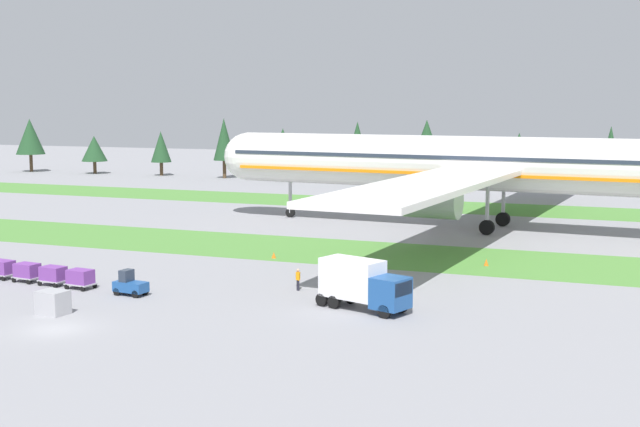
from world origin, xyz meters
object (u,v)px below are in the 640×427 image
object	(u,v)px
cargo_dolly_lead	(80,277)
taxiway_marker_0	(486,262)
baggage_tug	(130,285)
taxiway_marker_1	(274,255)
airliner	(479,163)
ground_crew_marshaller	(298,279)
cargo_dolly_fourth	(2,268)
catering_truck	(362,283)
cargo_dolly_second	(53,274)
uld_container_1	(53,302)
cargo_dolly_third	(27,271)

from	to	relation	value
cargo_dolly_lead	taxiway_marker_0	world-z (taller)	cargo_dolly_lead
baggage_tug	taxiway_marker_1	distance (m)	18.96
airliner	cargo_dolly_lead	world-z (taller)	airliner
baggage_tug	ground_crew_marshaller	world-z (taller)	baggage_tug
cargo_dolly_fourth	ground_crew_marshaller	size ratio (longest dim) A/B	1.35
cargo_dolly_fourth	taxiway_marker_0	world-z (taller)	cargo_dolly_fourth
catering_truck	taxiway_marker_0	size ratio (longest dim) A/B	11.54
ground_crew_marshaller	taxiway_marker_0	world-z (taller)	ground_crew_marshaller
ground_crew_marshaller	taxiway_marker_0	size ratio (longest dim) A/B	2.74
baggage_tug	cargo_dolly_second	bearing A→B (deg)	-90.00
airliner	catering_truck	size ratio (longest dim) A/B	11.42
baggage_tug	uld_container_1	distance (m)	7.25
cargo_dolly_second	ground_crew_marshaller	bearing A→B (deg)	111.94
cargo_dolly_lead	cargo_dolly_second	bearing A→B (deg)	-90.00
baggage_tug	cargo_dolly_third	size ratio (longest dim) A/B	1.16
cargo_dolly_second	airliner	bearing A→B (deg)	155.34
ground_crew_marshaller	cargo_dolly_second	bearing A→B (deg)	-109.20
cargo_dolly_lead	cargo_dolly_second	world-z (taller)	same
baggage_tug	cargo_dolly_third	distance (m)	10.83
catering_truck	uld_container_1	world-z (taller)	catering_truck
ground_crew_marshaller	uld_container_1	xyz separation A→B (m)	(-13.05, -13.33, -0.11)
cargo_dolly_lead	cargo_dolly_fourth	size ratio (longest dim) A/B	1.00
cargo_dolly_fourth	taxiway_marker_0	size ratio (longest dim) A/B	3.70
airliner	taxiway_marker_0	distance (m)	24.25
ground_crew_marshaller	uld_container_1	size ratio (longest dim) A/B	0.87
cargo_dolly_lead	catering_truck	bearing A→B (deg)	99.86
catering_truck	uld_container_1	bearing A→B (deg)	-47.05
cargo_dolly_lead	taxiway_marker_0	xyz separation A→B (m)	(28.42, 21.45, -0.60)
cargo_dolly_fourth	uld_container_1	bearing A→B (deg)	60.78
taxiway_marker_0	taxiway_marker_1	distance (m)	19.95
cargo_dolly_lead	baggage_tug	bearing A→B (deg)	90.00
cargo_dolly_lead	ground_crew_marshaller	size ratio (longest dim) A/B	1.35
cargo_dolly_fourth	ground_crew_marshaller	bearing A→B (deg)	107.06
uld_container_1	catering_truck	bearing A→B (deg)	24.54
cargo_dolly_second	uld_container_1	xyz separation A→B (m)	(6.23, -7.93, -0.08)
airliner	taxiway_marker_1	xyz separation A→B (m)	(-14.52, -25.93, -7.46)
cargo_dolly_lead	ground_crew_marshaller	bearing A→B (deg)	115.51
catering_truck	airliner	bearing A→B (deg)	-161.76
baggage_tug	taxiway_marker_1	xyz separation A→B (m)	(3.78, 18.57, -0.52)
baggage_tug	cargo_dolly_third	bearing A→B (deg)	-90.00
airliner	cargo_dolly_second	distance (m)	51.34
airliner	baggage_tug	size ratio (longest dim) A/B	30.66
cargo_dolly_fourth	catering_truck	size ratio (longest dim) A/B	0.32
ground_crew_marshaller	taxiway_marker_1	xyz separation A→B (m)	(-7.63, 12.30, -0.66)
airliner	cargo_dolly_lead	xyz separation A→B (m)	(-23.29, -43.95, -6.83)
cargo_dolly_lead	cargo_dolly_third	distance (m)	5.80
cargo_dolly_second	taxiway_marker_0	distance (m)	37.77
ground_crew_marshaller	taxiway_marker_1	size ratio (longest dim) A/B	3.00
cargo_dolly_fourth	cargo_dolly_second	bearing A→B (deg)	90.00
cargo_dolly_lead	cargo_dolly_third	bearing A→B (deg)	-90.00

